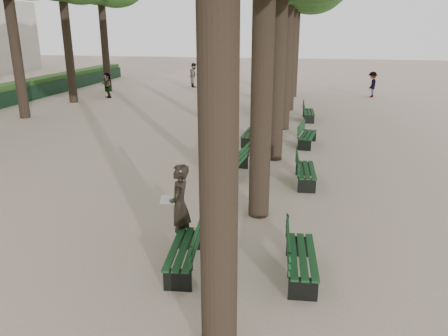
# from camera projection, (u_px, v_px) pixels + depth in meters

# --- Properties ---
(ground) EXTENTS (120.00, 120.00, 0.00)m
(ground) POSITION_uv_depth(u_px,v_px,m) (166.00, 270.00, 8.65)
(ground) COLOR tan
(ground) RESTS_ON ground
(bench_left_0) EXTENTS (0.75, 1.85, 0.92)m
(bench_left_0) POSITION_uv_depth(u_px,v_px,m) (185.00, 256.00, 8.62)
(bench_left_0) COLOR black
(bench_left_0) RESTS_ON ground
(bench_left_1) EXTENTS (0.77, 1.85, 0.92)m
(bench_left_1) POSITION_uv_depth(u_px,v_px,m) (234.00, 167.00, 14.02)
(bench_left_1) COLOR black
(bench_left_1) RESTS_ON ground
(bench_left_2) EXTENTS (0.66, 1.83, 0.92)m
(bench_left_2) POSITION_uv_depth(u_px,v_px,m) (251.00, 137.00, 17.86)
(bench_left_2) COLOR black
(bench_left_2) RESTS_ON ground
(bench_left_3) EXTENTS (0.81, 1.86, 0.92)m
(bench_left_3) POSITION_uv_depth(u_px,v_px,m) (265.00, 112.00, 22.97)
(bench_left_3) COLOR black
(bench_left_3) RESTS_ON ground
(bench_right_0) EXTENTS (0.71, 1.84, 0.92)m
(bench_right_0) POSITION_uv_depth(u_px,v_px,m) (301.00, 264.00, 8.35)
(bench_right_0) COLOR black
(bench_right_0) RESTS_ON ground
(bench_right_1) EXTENTS (0.70, 1.84, 0.92)m
(bench_right_1) POSITION_uv_depth(u_px,v_px,m) (305.00, 175.00, 13.28)
(bench_right_1) COLOR black
(bench_right_1) RESTS_ON ground
(bench_right_2) EXTENTS (0.79, 1.86, 0.92)m
(bench_right_2) POSITION_uv_depth(u_px,v_px,m) (307.00, 139.00, 17.53)
(bench_right_2) COLOR black
(bench_right_2) RESTS_ON ground
(bench_right_3) EXTENTS (0.66, 1.83, 0.92)m
(bench_right_3) POSITION_uv_depth(u_px,v_px,m) (308.00, 115.00, 22.24)
(bench_right_3) COLOR black
(bench_right_3) RESTS_ON ground
(man_with_map) EXTENTS (0.64, 0.77, 1.86)m
(man_with_map) POSITION_uv_depth(u_px,v_px,m) (180.00, 206.00, 9.37)
(man_with_map) COLOR black
(man_with_map) RESTS_ON ground
(pedestrian_d) EXTENTS (0.67, 0.97, 1.84)m
(pedestrian_d) POSITION_uv_depth(u_px,v_px,m) (260.00, 73.00, 35.47)
(pedestrian_d) COLOR #262628
(pedestrian_d) RESTS_ON ground
(pedestrian_e) EXTENTS (1.20, 1.39, 1.64)m
(pedestrian_e) POSITION_uv_depth(u_px,v_px,m) (108.00, 85.00, 29.11)
(pedestrian_e) COLOR #262628
(pedestrian_e) RESTS_ON ground
(pedestrian_b) EXTENTS (0.68, 1.15, 1.70)m
(pedestrian_b) POSITION_uv_depth(u_px,v_px,m) (372.00, 85.00, 29.29)
(pedestrian_b) COLOR #262628
(pedestrian_b) RESTS_ON ground
(pedestrian_a) EXTENTS (0.75, 0.97, 1.85)m
(pedestrian_a) POSITION_uv_depth(u_px,v_px,m) (194.00, 75.00, 34.18)
(pedestrian_a) COLOR #262628
(pedestrian_a) RESTS_ON ground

